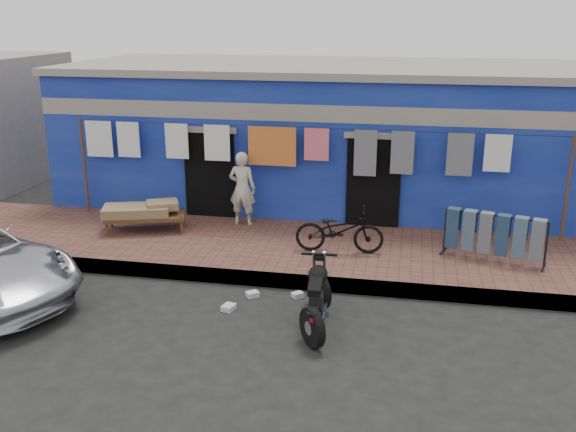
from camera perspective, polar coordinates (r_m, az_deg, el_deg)
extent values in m
plane|color=black|center=(9.72, -2.31, -10.03)|extent=(80.00, 80.00, 0.00)
cube|color=brown|center=(12.35, 0.90, -3.15)|extent=(28.00, 3.00, 0.25)
cube|color=gray|center=(11.03, -0.45, -5.78)|extent=(28.00, 0.10, 0.25)
cube|color=navy|center=(15.76, 3.53, 7.00)|extent=(12.00, 5.00, 3.20)
cube|color=#9E9384|center=(13.22, 2.17, 9.13)|extent=(12.00, 0.14, 0.35)
cube|color=#9E9384|center=(15.54, 3.65, 13.09)|extent=(12.20, 5.20, 0.16)
cube|color=black|center=(13.96, -6.93, 3.18)|extent=(1.10, 0.10, 2.10)
cube|color=black|center=(13.32, 7.57, 2.45)|extent=(1.10, 0.10, 2.10)
cylinder|color=brown|center=(14.79, -17.65, 4.29)|extent=(0.06, 0.06, 2.10)
cylinder|color=brown|center=(13.35, 23.60, 2.24)|extent=(0.06, 0.06, 2.10)
cylinder|color=black|center=(12.96, 1.93, 7.83)|extent=(10.00, 0.01, 0.01)
cube|color=silver|center=(14.48, -16.44, 6.60)|extent=(0.60, 0.02, 0.78)
cube|color=silver|center=(14.18, -14.00, 6.61)|extent=(0.50, 0.02, 0.76)
cube|color=silver|center=(13.76, -9.86, 6.58)|extent=(0.50, 0.02, 0.75)
cube|color=silver|center=(13.47, -6.33, 6.48)|extent=(0.55, 0.02, 0.76)
cube|color=#CC4C26|center=(13.18, -1.43, 6.22)|extent=(1.00, 0.02, 0.81)
cube|color=#E65F6F|center=(13.00, 2.55, 6.38)|extent=(0.50, 0.02, 0.66)
cube|color=slate|center=(12.92, 6.89, 5.57)|extent=(0.45, 0.02, 0.93)
cube|color=slate|center=(12.88, 10.13, 5.56)|extent=(0.45, 0.02, 0.86)
cube|color=slate|center=(12.91, 15.04, 5.29)|extent=(0.50, 0.02, 0.84)
cube|color=silver|center=(12.97, 18.14, 5.33)|extent=(0.50, 0.02, 0.73)
imported|color=beige|center=(13.33, -4.08, 2.47)|extent=(0.58, 0.40, 1.55)
imported|color=black|center=(11.83, 4.60, -0.82)|extent=(1.65, 0.68, 1.04)
cube|color=silver|center=(10.74, -3.18, -6.96)|extent=(0.25, 0.24, 0.09)
cube|color=silver|center=(10.69, 0.85, -7.04)|extent=(0.22, 0.22, 0.09)
cube|color=silver|center=(10.31, -5.30, -8.10)|extent=(0.22, 0.25, 0.09)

